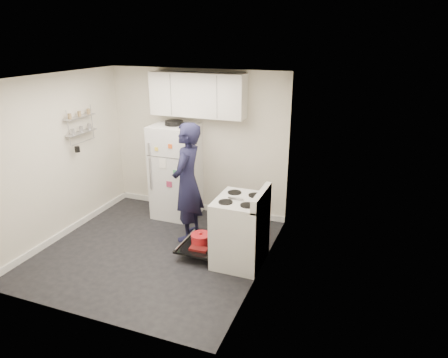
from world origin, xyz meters
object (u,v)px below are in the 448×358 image
at_px(open_oven_door, 201,242).
at_px(refrigerator, 176,171).
at_px(person, 187,183).
at_px(electric_range, 239,231).

xyz_separation_m(open_oven_door, refrigerator, (-0.93, 1.10, 0.63)).
xyz_separation_m(open_oven_door, person, (-0.38, 0.39, 0.73)).
bearing_deg(refrigerator, electric_range, -35.87).
height_order(open_oven_door, refrigerator, refrigerator).
height_order(refrigerator, person, person).
bearing_deg(electric_range, open_oven_door, 179.62).
bearing_deg(electric_range, person, 157.88).
bearing_deg(open_oven_door, electric_range, -0.38).
relative_size(open_oven_door, person, 0.38).
bearing_deg(refrigerator, open_oven_door, -49.55).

